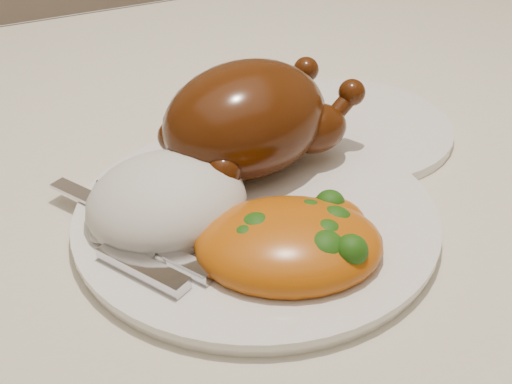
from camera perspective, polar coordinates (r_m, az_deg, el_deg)
name	(u,v)px	position (r m, az deg, el deg)	size (l,w,h in m)	color
dining_table	(210,295)	(0.68, -3.69, -8.23)	(1.60, 0.90, 0.76)	brown
tablecloth	(207,233)	(0.63, -3.93, -3.27)	(1.73, 1.03, 0.18)	beige
dinner_plate	(256,219)	(0.58, 0.00, -2.14)	(0.29, 0.29, 0.01)	white
side_plate	(345,128)	(0.72, 7.16, 5.13)	(0.21, 0.21, 0.01)	white
roast_chicken	(250,118)	(0.62, -0.49, 5.95)	(0.20, 0.15, 0.10)	#4F2108
rice_mound	(167,203)	(0.57, -7.13, -0.84)	(0.15, 0.14, 0.07)	silver
mac_and_cheese	(296,240)	(0.53, 3.23, -3.86)	(0.17, 0.16, 0.05)	#BC590C
cutlery	(143,242)	(0.55, -9.06, -3.96)	(0.08, 0.19, 0.01)	silver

